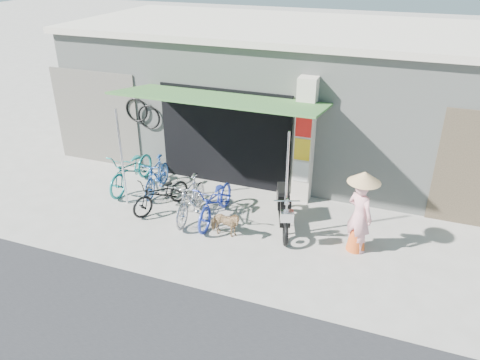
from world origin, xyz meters
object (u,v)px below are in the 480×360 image
at_px(bike_black, 161,194).
at_px(bike_navy, 216,201).
at_px(street_dog, 225,224).
at_px(nun, 360,212).
at_px(bike_blue, 157,176).
at_px(moped, 284,208).
at_px(bike_silver, 191,199).
at_px(bike_teal, 132,170).

relative_size(bike_black, bike_navy, 0.87).
xyz_separation_m(street_dog, nun, (2.67, 0.47, 0.57)).
xyz_separation_m(bike_black, street_dog, (1.79, -0.51, -0.11)).
height_order(bike_blue, street_dog, bike_blue).
relative_size(bike_blue, street_dog, 2.11).
height_order(street_dog, moped, moped).
distance_m(street_dog, moped, 1.32).
bearing_deg(street_dog, bike_silver, 66.51).
relative_size(bike_navy, moped, 1.02).
distance_m(bike_teal, bike_silver, 2.20).
distance_m(bike_teal, bike_navy, 2.69).
distance_m(bike_teal, bike_blue, 0.71).
xyz_separation_m(bike_teal, moped, (4.09, -0.46, -0.03)).
height_order(bike_blue, bike_silver, bike_silver).
bearing_deg(bike_teal, street_dog, -22.28).
xyz_separation_m(bike_blue, nun, (5.00, -0.78, 0.42)).
height_order(bike_silver, street_dog, bike_silver).
bearing_deg(bike_silver, moped, 6.53).
relative_size(bike_teal, bike_black, 1.21).
relative_size(street_dog, nun, 0.40).
bearing_deg(bike_teal, bike_silver, -21.95).
bearing_deg(bike_silver, bike_black, 169.96).
relative_size(bike_silver, nun, 0.93).
relative_size(bike_black, bike_silver, 0.96).
height_order(bike_navy, street_dog, bike_navy).
xyz_separation_m(bike_teal, nun, (5.70, -0.77, 0.37)).
bearing_deg(nun, moped, 22.60).
height_order(bike_teal, street_dog, bike_teal).
height_order(bike_silver, nun, nun).
bearing_deg(bike_navy, bike_blue, 159.01).
height_order(bike_teal, bike_blue, bike_teal).
relative_size(bike_blue, moped, 0.84).
bearing_deg(bike_navy, nun, -1.93).
distance_m(bike_black, bike_navy, 1.36).
height_order(bike_silver, moped, moped).
bearing_deg(bike_silver, street_dog, -26.41).
bearing_deg(moped, bike_navy, 169.76).
distance_m(bike_navy, moped, 1.51).
distance_m(bike_silver, moped, 2.08).
bearing_deg(bike_silver, bike_blue, 144.73).
distance_m(bike_black, nun, 4.49).
bearing_deg(nun, bike_teal, 25.76).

